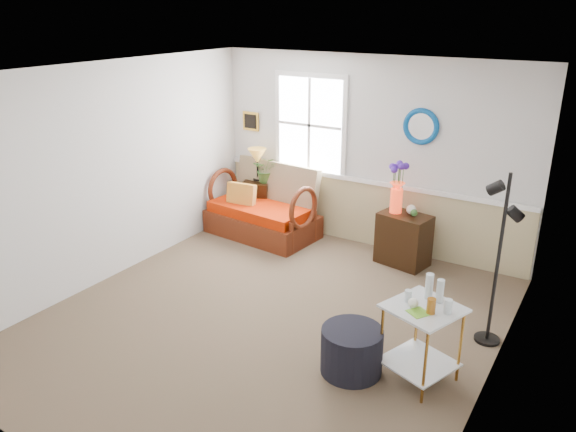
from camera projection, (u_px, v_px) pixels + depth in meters
The scene contains 19 objects.
floor at pixel (268, 320), 6.03m from camera, with size 4.50×5.00×0.01m, color brown.
ceiling at pixel (264, 73), 5.12m from camera, with size 4.50×5.00×0.01m, color white.
walls at pixel (266, 207), 5.57m from camera, with size 4.51×5.01×2.60m.
wainscot at pixel (365, 213), 7.85m from camera, with size 4.46×0.02×0.90m, color tan.
chair_rail at pixel (366, 181), 7.68m from camera, with size 4.46×0.04×0.06m, color white.
window at pixel (310, 125), 7.88m from camera, with size 1.14×0.06×1.44m, color white, non-canonical shape.
picture at pixel (251, 121), 8.40m from camera, with size 0.28×0.03×0.28m, color gold.
mirror at pixel (421, 126), 7.05m from camera, with size 0.47×0.47×0.07m, color #0A74C4.
loveseat at pixel (262, 202), 8.11m from camera, with size 1.57×0.89×1.02m, color maroon, non-canonical shape.
throw_pillow at pixel (241, 198), 8.14m from camera, with size 0.44×0.11×0.44m, color #D16100, non-canonical shape.
lamp_stand at pixel (257, 203), 8.59m from camera, with size 0.39×0.39×0.69m, color black, non-canonical shape.
table_lamp at pixel (257, 165), 8.38m from camera, with size 0.28×0.28×0.51m, color gold, non-canonical shape.
potted_plant at pixel (266, 172), 8.37m from camera, with size 0.36×0.40×0.31m, color #36632A.
cabinet at pixel (404, 239), 7.25m from camera, with size 0.63×0.41×0.68m, color black, non-canonical shape.
flower_vase at pixel (397, 188), 7.10m from camera, with size 0.20×0.20×0.67m, color #F53817, non-canonical shape.
side_table at pixel (421, 343), 4.98m from camera, with size 0.58×0.58×0.73m, color #A36E27, non-canonical shape.
tabletop_items at pixel (429, 294), 4.81m from camera, with size 0.40×0.40×0.24m, color silver, non-canonical shape.
floor_lamp at pixel (498, 261), 5.36m from camera, with size 0.25×0.25×1.76m, color black, non-canonical shape.
ottoman at pixel (352, 351), 5.12m from camera, with size 0.57×0.57×0.44m, color black.
Camera 1 is at (2.94, -4.36, 3.17)m, focal length 35.00 mm.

